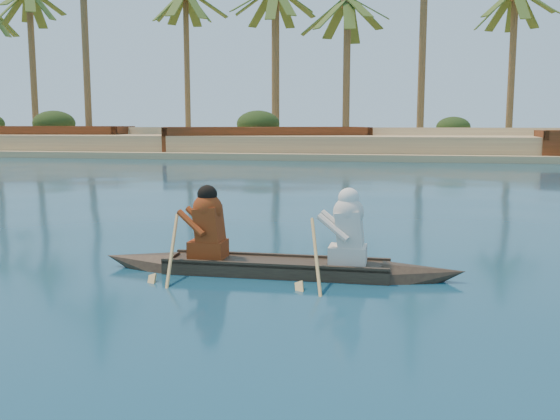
# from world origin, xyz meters

# --- Properties ---
(ground) EXTENTS (160.00, 160.00, 0.00)m
(ground) POSITION_xyz_m (0.00, 0.00, 0.00)
(ground) COLOR #0B3749
(ground) RESTS_ON ground
(sandy_embankment) EXTENTS (150.00, 51.00, 1.50)m
(sandy_embankment) POSITION_xyz_m (0.00, 46.89, 0.53)
(sandy_embankment) COLOR #D7B979
(sandy_embankment) RESTS_ON ground
(palm_grove) EXTENTS (110.00, 14.00, 16.00)m
(palm_grove) POSITION_xyz_m (0.00, 35.00, 8.00)
(palm_grove) COLOR #3B4E1B
(palm_grove) RESTS_ON ground
(shrub_cluster) EXTENTS (100.00, 6.00, 2.40)m
(shrub_cluster) POSITION_xyz_m (0.00, 31.50, 1.20)
(shrub_cluster) COLOR #1D3613
(shrub_cluster) RESTS_ON ground
(canoe) EXTENTS (5.15, 0.73, 1.42)m
(canoe) POSITION_xyz_m (-0.91, -3.07, 0.27)
(canoe) COLOR #3C3021
(canoe) RESTS_ON ground
(barge_left) EXTENTS (13.29, 5.86, 2.14)m
(barge_left) POSITION_xyz_m (-23.57, 27.00, 0.75)
(barge_left) COLOR maroon
(barge_left) RESTS_ON ground
(barge_mid) EXTENTS (13.33, 8.16, 2.11)m
(barge_mid) POSITION_xyz_m (-7.52, 27.00, 0.74)
(barge_mid) COLOR maroon
(barge_mid) RESTS_ON ground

